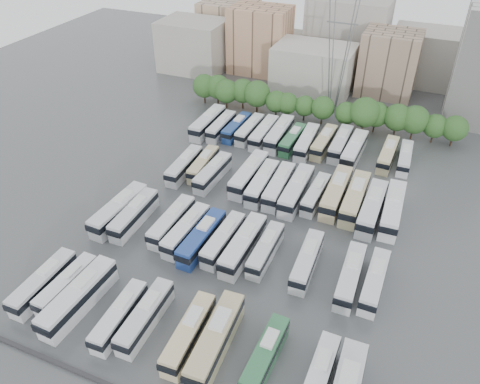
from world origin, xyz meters
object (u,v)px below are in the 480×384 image
at_px(bus_r2_s7, 279,186).
at_px(bus_r3_s9, 340,143).
at_px(bus_r1_s0, 119,210).
at_px(bus_r2_s11, 355,198).
at_px(bus_r1_s4, 186,230).
at_px(bus_r1_s8, 265,250).
at_px(bus_r1_s13, 375,281).
at_px(bus_r3_s10, 354,150).
at_px(bus_r1_s10, 307,261).
at_px(bus_r2_s9, 316,194).
at_px(bus_r1_s6, 223,239).
at_px(bus_r3_s4, 264,133).
at_px(bus_r0_s10, 265,355).
at_px(bus_r2_s1, 184,165).
at_px(bus_r3_s6, 293,139).
at_px(bus_r0_s0, 43,282).
at_px(bus_r3_s0, 208,122).
at_px(bus_r2_s12, 372,208).
at_px(bus_r1_s3, 172,221).
at_px(bus_r3_s13, 405,158).
at_px(bus_r0_s4, 120,316).
at_px(bus_r1_s7, 243,245).
at_px(bus_r2_s2, 203,164).
at_px(bus_r3_s12, 388,154).
at_px(bus_r3_s7, 307,142).
at_px(bus_r1_s12, 350,276).
at_px(bus_r3_s1, 221,126).
at_px(bus_r2_s6, 262,183).
at_px(bus_r2_s8, 296,190).
at_px(bus_r3_s5, 279,134).
at_px(bus_r0_s7, 189,333).
at_px(bus_r1_s1, 134,214).
at_px(bus_r2_s13, 393,209).
at_px(bus_r0_s5, 145,316).
at_px(bus_r2_s3, 213,172).
at_px(bus_r2_s5, 249,174).
at_px(bus_r0_s1, 67,285).
at_px(bus_r2_s10, 336,192).

bearing_deg(bus_r2_s7, bus_r3_s9, 69.83).
distance_m(bus_r1_s0, bus_r2_s11, 40.79).
bearing_deg(bus_r1_s4, bus_r1_s8, 5.82).
relative_size(bus_r1_s13, bus_r3_s10, 0.89).
bearing_deg(bus_r1_s10, bus_r2_s9, 99.38).
height_order(bus_r1_s6, bus_r3_s4, bus_r3_s4).
distance_m(bus_r0_s10, bus_r2_s1, 45.03).
relative_size(bus_r2_s7, bus_r3_s6, 1.12).
height_order(bus_r3_s4, bus_r3_s6, bus_r3_s4).
xyz_separation_m(bus_r0_s0, bus_r3_s0, (-0.08, 52.95, 0.23)).
bearing_deg(bus_r2_s11, bus_r2_s12, -27.18).
xyz_separation_m(bus_r1_s3, bus_r3_s13, (32.94, 36.08, -0.17)).
bearing_deg(bus_r0_s4, bus_r1_s7, 60.12).
height_order(bus_r1_s7, bus_r2_s2, bus_r1_s7).
height_order(bus_r1_s7, bus_r3_s13, bus_r1_s7).
xyz_separation_m(bus_r0_s4, bus_r2_s2, (-6.62, 37.87, -0.00)).
relative_size(bus_r1_s7, bus_r2_s12, 0.95).
distance_m(bus_r1_s3, bus_r3_s13, 48.86).
bearing_deg(bus_r1_s10, bus_r3_s12, 78.19).
bearing_deg(bus_r3_s7, bus_r1_s12, -66.52).
bearing_deg(bus_r3_s1, bus_r2_s6, -47.08).
bearing_deg(bus_r0_s0, bus_r2_s2, 79.76).
height_order(bus_r2_s2, bus_r3_s13, bus_r2_s2).
xyz_separation_m(bus_r1_s13, bus_r2_s8, (-16.74, 16.73, 0.30)).
xyz_separation_m(bus_r1_s4, bus_r3_s10, (19.74, 35.79, 0.17)).
xyz_separation_m(bus_r0_s4, bus_r3_s5, (3.22, 54.97, 0.31)).
bearing_deg(bus_r0_s7, bus_r1_s6, 98.28).
bearing_deg(bus_r1_s7, bus_r0_s4, -116.23).
bearing_deg(bus_r2_s1, bus_r1_s13, -24.41).
bearing_deg(bus_r1_s7, bus_r2_s7, 91.77).
distance_m(bus_r1_s1, bus_r2_s8, 28.72).
relative_size(bus_r2_s1, bus_r2_s6, 0.95).
bearing_deg(bus_r2_s13, bus_r1_s6, -143.82).
xyz_separation_m(bus_r0_s5, bus_r2_s12, (23.24, 34.64, 0.32)).
bearing_deg(bus_r2_s3, bus_r1_s4, -76.25).
bearing_deg(bus_r2_s13, bus_r1_s4, -149.84).
bearing_deg(bus_r2_s11, bus_r0_s10, -95.52).
relative_size(bus_r2_s5, bus_r3_s6, 1.19).
xyz_separation_m(bus_r0_s5, bus_r2_s9, (13.22, 35.41, -0.09)).
bearing_deg(bus_r2_s2, bus_r0_s7, -69.05).
distance_m(bus_r0_s4, bus_r2_s7, 37.42).
bearing_deg(bus_r1_s13, bus_r3_s7, 120.93).
distance_m(bus_r0_s1, bus_r3_s10, 60.44).
xyz_separation_m(bus_r2_s6, bus_r2_s10, (13.32, 2.01, 0.19)).
bearing_deg(bus_r1_s10, bus_r2_s10, 88.40).
height_order(bus_r0_s7, bus_r3_s1, bus_r0_s7).
bearing_deg(bus_r3_s5, bus_r2_s10, -46.17).
relative_size(bus_r1_s0, bus_r3_s9, 1.08).
bearing_deg(bus_r1_s0, bus_r2_s10, 33.15).
height_order(bus_r1_s12, bus_r1_s13, bus_r1_s12).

